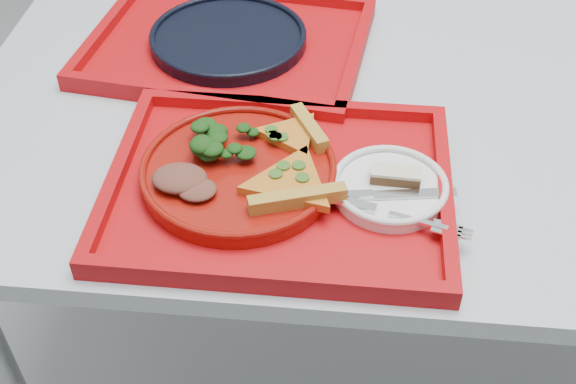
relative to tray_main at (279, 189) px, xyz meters
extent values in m
plane|color=gray|center=(0.29, 0.21, -0.76)|extent=(10.00, 10.00, 0.00)
cube|color=#ABB7C0|center=(0.29, 0.21, -0.02)|extent=(1.60, 0.80, 0.03)
cylinder|color=gray|center=(-0.43, 0.53, -0.40)|extent=(0.05, 0.05, 0.72)
cube|color=#B1090D|center=(0.00, 0.00, 0.00)|extent=(0.45, 0.35, 0.01)
cube|color=#B1090D|center=(-0.12, 0.34, 0.00)|extent=(0.49, 0.40, 0.01)
cylinder|color=maroon|center=(-0.05, 0.01, 0.02)|extent=(0.26, 0.26, 0.02)
cylinder|color=white|center=(0.14, 0.00, 0.01)|extent=(0.15, 0.15, 0.01)
cylinder|color=black|center=(-0.12, 0.34, 0.01)|extent=(0.26, 0.26, 0.02)
ellipsoid|color=black|center=(-0.08, 0.05, 0.04)|extent=(0.08, 0.07, 0.04)
ellipsoid|color=brown|center=(-0.12, -0.03, 0.03)|extent=(0.07, 0.06, 0.02)
cube|color=#50321A|center=(0.15, 0.01, 0.03)|extent=(0.07, 0.03, 0.01)
cube|color=beige|center=(0.15, 0.01, 0.04)|extent=(0.07, 0.03, 0.00)
cube|color=silver|center=(0.14, -0.02, 0.02)|extent=(0.19, 0.04, 0.01)
cube|color=silver|center=(0.14, -0.05, 0.02)|extent=(0.18, 0.07, 0.01)
camera|label=1|loc=(0.08, -0.70, 0.65)|focal=45.00mm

